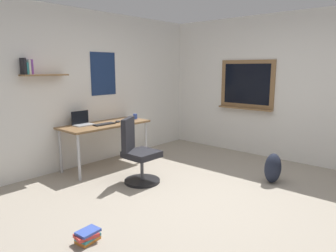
% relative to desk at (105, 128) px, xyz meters
% --- Properties ---
extents(ground_plane, '(5.20, 5.20, 0.00)m').
position_rel_desk_xyz_m(ground_plane, '(-0.03, -2.05, -0.67)').
color(ground_plane, '#9E9384').
rests_on(ground_plane, ground).
extents(wall_back, '(5.00, 0.30, 2.60)m').
position_rel_desk_xyz_m(wall_back, '(-0.03, 0.40, 0.64)').
color(wall_back, silver).
rests_on(wall_back, ground).
extents(wall_right, '(0.22, 5.00, 2.60)m').
position_rel_desk_xyz_m(wall_right, '(2.42, -2.02, 0.63)').
color(wall_right, silver).
rests_on(wall_right, ground).
extents(desk, '(1.50, 0.64, 0.74)m').
position_rel_desk_xyz_m(desk, '(0.00, 0.00, 0.00)').
color(desk, olive).
rests_on(desk, ground).
extents(office_chair, '(0.55, 0.56, 0.95)m').
position_rel_desk_xyz_m(office_chair, '(-0.16, -0.96, -0.26)').
color(office_chair, black).
rests_on(office_chair, ground).
extents(laptop, '(0.31, 0.21, 0.23)m').
position_rel_desk_xyz_m(laptop, '(-0.34, 0.15, 0.13)').
color(laptop, '#ADAFB5').
rests_on(laptop, desk).
extents(keyboard, '(0.37, 0.13, 0.02)m').
position_rel_desk_xyz_m(keyboard, '(-0.08, -0.08, 0.08)').
color(keyboard, black).
rests_on(keyboard, desk).
extents(computer_mouse, '(0.10, 0.06, 0.03)m').
position_rel_desk_xyz_m(computer_mouse, '(0.20, -0.08, 0.09)').
color(computer_mouse, '#262628').
rests_on(computer_mouse, desk).
extents(coffee_mug, '(0.08, 0.08, 0.09)m').
position_rel_desk_xyz_m(coffee_mug, '(0.65, -0.03, 0.12)').
color(coffee_mug, '#334CA5').
rests_on(coffee_mug, desk).
extents(backpack, '(0.32, 0.22, 0.44)m').
position_rel_desk_xyz_m(backpack, '(1.13, -2.45, -0.45)').
color(backpack, '#1E2333').
rests_on(backpack, ground).
extents(book_stack_on_floor, '(0.26, 0.20, 0.12)m').
position_rel_desk_xyz_m(book_stack_on_floor, '(-1.59, -1.78, -0.60)').
color(book_stack_on_floor, orange).
rests_on(book_stack_on_floor, ground).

